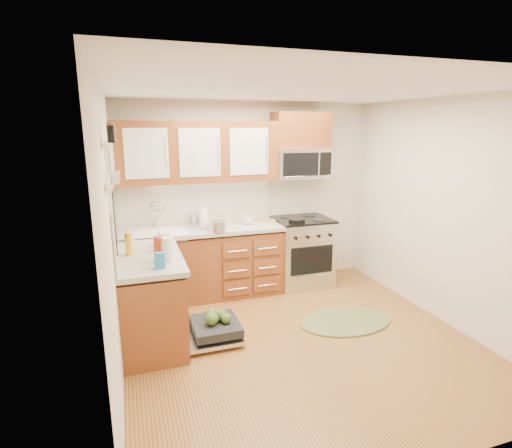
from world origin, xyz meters
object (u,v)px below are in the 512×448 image
object	(u,v)px
range	(302,251)
cutting_board	(266,220)
skillet	(297,220)
cup	(248,220)
sink	(160,241)
microwave	(301,163)
stock_pot	(218,226)
upper_cabinets	(197,152)
rug	(346,321)
bowl_a	(219,223)
bowl_b	(214,221)
paper_towel_roll	(168,249)
dishwasher	(212,330)

from	to	relation	value
range	cutting_board	world-z (taller)	range
skillet	cup	distance (m)	0.65
range	sink	distance (m)	1.96
microwave	skillet	distance (m)	0.79
stock_pot	cutting_board	size ratio (longest dim) A/B	0.82
upper_cabinets	microwave	size ratio (longest dim) A/B	2.70
range	rug	xyz separation A→B (m)	(0.00, -1.23, -0.46)
rug	stock_pot	world-z (taller)	stock_pot
upper_cabinets	rug	bearing A→B (deg)	-44.25
cutting_board	bowl_a	size ratio (longest dim) A/B	1.01
bowl_b	skillet	bearing A→B (deg)	-16.71
skillet	cup	xyz separation A→B (m)	(-0.63, 0.18, 0.01)
rug	cutting_board	bearing A→B (deg)	110.50
bowl_a	bowl_b	world-z (taller)	bowl_b
sink	bowl_b	size ratio (longest dim) A/B	2.53
sink	rug	world-z (taller)	sink
range	sink	size ratio (longest dim) A/B	1.53
microwave	paper_towel_roll	size ratio (longest dim) A/B	3.25
upper_cabinets	range	world-z (taller)	upper_cabinets
paper_towel_roll	cup	distance (m)	1.67
bowl_a	stock_pot	bearing A→B (deg)	-104.46
range	paper_towel_roll	world-z (taller)	paper_towel_roll
paper_towel_roll	bowl_b	distance (m)	1.53
cutting_board	bowl_b	world-z (taller)	bowl_b
skillet	bowl_b	world-z (taller)	bowl_b
range	sink	bearing A→B (deg)	-179.70
cup	stock_pot	bearing A→B (deg)	-152.40
rug	bowl_b	distance (m)	2.08
sink	bowl_b	world-z (taller)	bowl_b
microwave	skillet	world-z (taller)	microwave
microwave	sink	world-z (taller)	microwave
rug	skillet	distance (m)	1.45
dishwasher	skillet	world-z (taller)	skillet
sink	paper_towel_roll	bearing A→B (deg)	-91.03
microwave	sink	size ratio (longest dim) A/B	1.23
dishwasher	bowl_b	size ratio (longest dim) A/B	2.86
sink	cup	world-z (taller)	cup
dishwasher	stock_pot	world-z (taller)	stock_pot
skillet	dishwasher	bearing A→B (deg)	-144.60
paper_towel_roll	cutting_board	bearing A→B (deg)	41.45
dishwasher	paper_towel_roll	bearing A→B (deg)	-175.64
dishwasher	rug	xyz separation A→B (m)	(1.54, -0.10, -0.09)
dishwasher	cutting_board	size ratio (longest dim) A/B	2.54
microwave	bowl_a	bearing A→B (deg)	-178.66
microwave	cup	bearing A→B (deg)	-173.41
range	skillet	size ratio (longest dim) A/B	4.35
bowl_a	range	bearing A→B (deg)	-4.55
sink	paper_towel_roll	distance (m)	1.18
range	paper_towel_roll	size ratio (longest dim) A/B	4.07
skillet	cutting_board	bearing A→B (deg)	142.27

